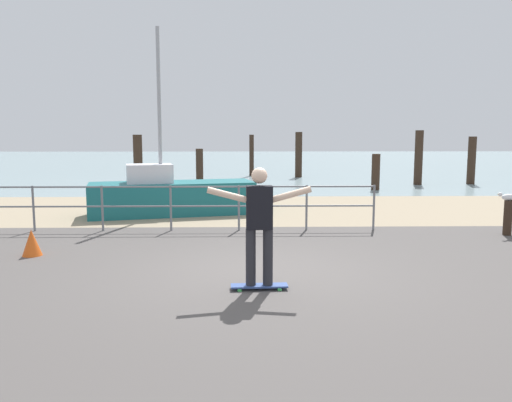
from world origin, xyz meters
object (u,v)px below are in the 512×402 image
bollard_short (508,218)px  sailboat (178,196)px  skateboarder (259,219)px  traffic_cone (32,243)px  skateboard (259,286)px  seagull (508,197)px

bollard_short → sailboat: bearing=157.3°
sailboat → bollard_short: sailboat is taller
bollard_short → skateboarder: bearing=-145.4°
bollard_short → traffic_cone: (-9.52, -1.69, -0.14)m
skateboard → seagull: bearing=34.7°
skateboard → skateboarder: skateboarder is taller
bollard_short → traffic_cone: 9.67m
seagull → traffic_cone: bearing=-169.9°
skateboarder → traffic_cone: skateboarder is taller
skateboard → traffic_cone: bearing=152.6°
skateboard → skateboarder: bearing=88.2°
traffic_cone → sailboat: bearing=67.6°
sailboat → seagull: size_ratio=10.39×
seagull → traffic_cone: seagull is taller
sailboat → seagull: 8.14m
sailboat → skateboarder: sailboat is taller
sailboat → skateboard: size_ratio=6.27×
skateboarder → bollard_short: bearing=34.6°
skateboard → bollard_short: bollard_short is taller
skateboard → bollard_short: 6.68m
sailboat → skateboarder: size_ratio=3.07×
skateboarder → traffic_cone: 4.61m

